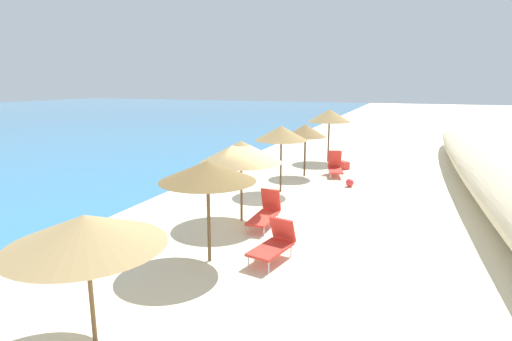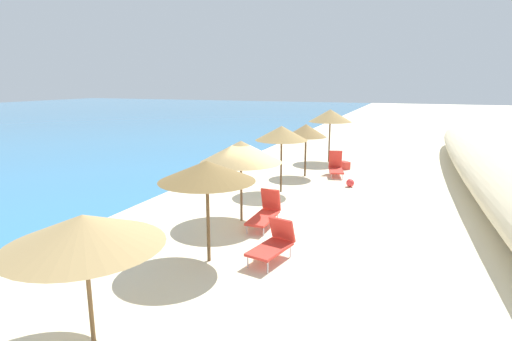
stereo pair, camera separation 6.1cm
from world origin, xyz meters
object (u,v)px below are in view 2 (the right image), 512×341
(beach_umbrella_2, at_px, (207,171))
(lounge_chair_2, at_px, (336,167))
(lounge_chair_1, at_px, (274,243))
(beach_umbrella_5, at_px, (306,131))
(beach_ball, at_px, (350,183))
(beach_umbrella_1, at_px, (83,230))
(cooler_box, at_px, (344,165))
(beach_umbrella_3, at_px, (241,152))
(beach_umbrella_4, at_px, (282,133))
(lounge_chair_0, at_px, (265,212))
(beach_umbrella_6, at_px, (330,116))

(beach_umbrella_2, distance_m, lounge_chair_2, 11.14)
(lounge_chair_1, bearing_deg, beach_umbrella_5, -67.87)
(beach_umbrella_5, xyz_separation_m, beach_ball, (-1.34, -2.37, -2.02))
(beach_umbrella_1, xyz_separation_m, cooler_box, (16.41, -1.50, -1.91))
(beach_umbrella_2, bearing_deg, beach_umbrella_3, 8.36)
(beach_umbrella_4, distance_m, lounge_chair_0, 4.61)
(beach_umbrella_5, relative_size, lounge_chair_1, 1.65)
(beach_umbrella_3, distance_m, lounge_chair_0, 2.07)
(beach_umbrella_6, xyz_separation_m, lounge_chair_1, (-13.67, -1.40, -2.16))
(beach_umbrella_6, distance_m, cooler_box, 3.19)
(beach_umbrella_5, height_order, beach_ball, beach_umbrella_5)
(beach_umbrella_3, bearing_deg, cooler_box, -10.51)
(beach_umbrella_4, distance_m, lounge_chair_2, 4.60)
(beach_umbrella_3, relative_size, beach_umbrella_5, 1.05)
(beach_umbrella_1, xyz_separation_m, lounge_chair_2, (14.73, -1.37, -1.67))
(lounge_chair_1, bearing_deg, lounge_chair_0, -53.21)
(beach_umbrella_3, height_order, beach_umbrella_5, beach_umbrella_3)
(beach_umbrella_2, relative_size, lounge_chair_0, 1.53)
(lounge_chair_0, distance_m, beach_ball, 6.19)
(beach_umbrella_5, height_order, lounge_chair_1, beach_umbrella_5)
(beach_umbrella_2, xyz_separation_m, cooler_box, (12.60, -1.29, -2.13))
(lounge_chair_0, height_order, lounge_chair_2, lounge_chair_2)
(beach_umbrella_3, xyz_separation_m, lounge_chair_1, (-2.50, -1.97, -1.84))
(beach_umbrella_1, bearing_deg, lounge_chair_1, -21.11)
(beach_umbrella_1, height_order, beach_umbrella_4, beach_umbrella_4)
(lounge_chair_2, bearing_deg, cooler_box, -110.10)
(beach_ball, bearing_deg, cooler_box, 13.31)
(beach_umbrella_2, relative_size, beach_ball, 7.45)
(beach_umbrella_2, bearing_deg, cooler_box, -5.86)
(beach_umbrella_2, bearing_deg, lounge_chair_1, -66.86)
(beach_umbrella_1, xyz_separation_m, beach_umbrella_4, (10.89, 0.17, 0.32))
(beach_umbrella_1, relative_size, beach_umbrella_5, 1.04)
(lounge_chair_1, height_order, lounge_chair_2, lounge_chair_2)
(beach_umbrella_3, bearing_deg, beach_umbrella_1, -177.94)
(beach_umbrella_4, bearing_deg, lounge_chair_1, -163.56)
(lounge_chair_1, bearing_deg, lounge_chair_2, -76.01)
(beach_umbrella_6, bearing_deg, lounge_chair_2, -162.98)
(beach_umbrella_6, xyz_separation_m, beach_ball, (-5.38, -2.05, -2.43))
(beach_umbrella_3, height_order, beach_umbrella_6, beach_umbrella_6)
(beach_umbrella_1, relative_size, beach_umbrella_4, 0.95)
(lounge_chair_2, height_order, cooler_box, lounge_chair_2)
(beach_umbrella_3, distance_m, beach_umbrella_5, 7.14)
(beach_umbrella_2, distance_m, beach_umbrella_6, 14.32)
(beach_umbrella_2, bearing_deg, beach_umbrella_1, 176.82)
(beach_umbrella_1, height_order, beach_umbrella_6, beach_umbrella_6)
(beach_umbrella_1, height_order, beach_ball, beach_umbrella_1)
(lounge_chair_1, distance_m, lounge_chair_2, 10.28)
(beach_umbrella_5, height_order, cooler_box, beach_umbrella_5)
(beach_umbrella_3, relative_size, cooler_box, 4.92)
(beach_umbrella_1, relative_size, beach_umbrella_6, 0.88)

